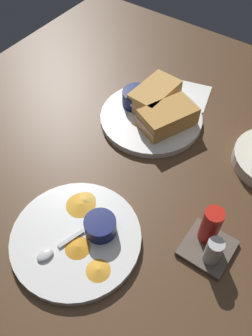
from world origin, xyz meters
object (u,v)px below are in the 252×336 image
object	(u,v)px
sandwich_half_near	(168,117)
spoon_by_gravy_ramekin	(51,251)
plate_chips_companion	(76,238)
ramekin_dark_sauce	(137,97)
condiment_caddy	(210,239)
plate_sandwich_main	(151,118)
sandwich_half_far	(155,95)
ramekin_light_gravy	(100,226)
spoon_by_dark_ramekin	(146,117)

from	to	relation	value
sandwich_half_near	spoon_by_gravy_ramekin	size ratio (longest dim) A/B	1.52
sandwich_half_near	plate_chips_companion	xyz separation A→B (cm)	(35.58, 1.36, -3.20)
ramekin_dark_sauce	spoon_by_gravy_ramekin	xyz separation A→B (cm)	(42.47, 10.05, -1.72)
plate_chips_companion	condiment_caddy	distance (cm)	25.08
plate_sandwich_main	plate_chips_companion	world-z (taller)	same
sandwich_half_far	condiment_caddy	world-z (taller)	condiment_caddy
plate_sandwich_main	sandwich_half_far	world-z (taller)	sandwich_half_far
ramekin_light_gravy	spoon_by_dark_ramekin	bearing A→B (deg)	-162.08
plate_chips_companion	spoon_by_gravy_ramekin	size ratio (longest dim) A/B	2.53
sandwich_half_far	condiment_caddy	distance (cm)	39.94
spoon_by_gravy_ramekin	condiment_caddy	world-z (taller)	condiment_caddy
ramekin_light_gravy	sandwich_half_near	bearing A→B (deg)	-171.99
spoon_by_gravy_ramekin	sandwich_half_near	bearing A→B (deg)	179.74
ramekin_dark_sauce	plate_chips_companion	world-z (taller)	ramekin_dark_sauce
spoon_by_gravy_ramekin	condiment_caddy	bearing A→B (deg)	128.66
sandwich_half_near	spoon_by_dark_ramekin	xyz separation A→B (cm)	(1.07, -5.47, -2.04)
plate_sandwich_main	sandwich_half_near	size ratio (longest dim) A/B	1.68
plate_sandwich_main	spoon_by_dark_ramekin	size ratio (longest dim) A/B	2.76
plate_sandwich_main	condiment_caddy	xyz separation A→B (cm)	(22.85, 27.27, 2.61)
condiment_caddy	spoon_by_dark_ramekin	bearing A→B (deg)	-127.26
plate_sandwich_main	sandwich_half_near	distance (cm)	5.75
sandwich_half_near	spoon_by_gravy_ramekin	bearing A→B (deg)	-0.26
spoon_by_dark_ramekin	spoon_by_gravy_ramekin	bearing A→B (deg)	7.63
sandwich_half_near	spoon_by_gravy_ramekin	world-z (taller)	sandwich_half_near
spoon_by_dark_ramekin	ramekin_light_gravy	bearing A→B (deg)	17.92
plate_sandwich_main	plate_chips_companion	bearing A→B (deg)	9.63
spoon_by_gravy_ramekin	plate_chips_companion	bearing A→B (deg)	162.62
plate_chips_companion	plate_sandwich_main	bearing A→B (deg)	-170.37
condiment_caddy	plate_chips_companion	bearing A→B (deg)	-58.00
spoon_by_dark_ramekin	ramekin_light_gravy	size ratio (longest dim) A/B	1.50
ramekin_dark_sauce	plate_chips_companion	xyz separation A→B (cm)	(37.52, 11.59, -2.88)
plate_sandwich_main	sandwich_half_far	xyz separation A→B (cm)	(-4.37, -1.96, 3.20)
plate_chips_companion	ramekin_light_gravy	world-z (taller)	ramekin_light_gravy
sandwich_half_far	ramekin_light_gravy	world-z (taller)	sandwich_half_far
sandwich_half_far	spoon_by_dark_ramekin	distance (cm)	6.39
ramekin_dark_sauce	condiment_caddy	world-z (taller)	condiment_caddy
spoon_by_gravy_ramekin	condiment_caddy	size ratio (longest dim) A/B	1.04
ramekin_dark_sauce	condiment_caddy	distance (cm)	40.78
spoon_by_dark_ramekin	spoon_by_gravy_ramekin	xyz separation A→B (cm)	(39.45, 5.28, 0.00)
spoon_by_dark_ramekin	spoon_by_gravy_ramekin	size ratio (longest dim) A/B	0.93
ramekin_light_gravy	spoon_by_gravy_ramekin	xyz separation A→B (cm)	(8.69, -4.67, -1.44)
plate_sandwich_main	spoon_by_gravy_ramekin	bearing A→B (deg)	6.36
ramekin_dark_sauce	spoon_by_dark_ramekin	xyz separation A→B (cm)	(3.02, 4.76, -1.72)
spoon_by_dark_ramekin	condiment_caddy	xyz separation A→B (cm)	(21.29, 27.98, 1.44)
spoon_by_dark_ramekin	plate_chips_companion	bearing A→B (deg)	11.20
plate_sandwich_main	condiment_caddy	world-z (taller)	condiment_caddy
sandwich_half_far	ramekin_dark_sauce	xyz separation A→B (cm)	(2.91, -3.52, -0.32)
spoon_by_dark_ramekin	plate_chips_companion	xyz separation A→B (cm)	(34.51, 6.83, -1.16)
sandwich_half_near	sandwich_half_far	world-z (taller)	same
spoon_by_dark_ramekin	ramekin_light_gravy	xyz separation A→B (cm)	(30.76, 9.95, 1.44)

